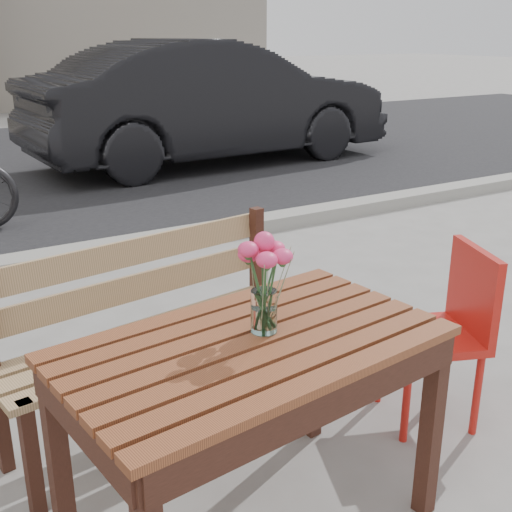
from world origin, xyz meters
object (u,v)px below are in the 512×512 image
Objects in this scene: red_chair at (448,323)px; main_table at (253,374)px; parked_car at (211,102)px; main_vase at (264,271)px.

main_table is at bearing -59.37° from red_chair.
parked_car is (1.92, 6.02, 0.33)m from red_chair.
main_vase is (-1.05, -0.15, 0.50)m from red_chair.
main_table is 3.82× the size of main_vase.
main_table is 1.14m from red_chair.
main_vase is at bearing 151.66° from parked_car.
parked_car is (3.04, 6.21, 0.17)m from main_table.
red_chair is 1.17m from main_vase.
red_chair is at bearing 8.31° from main_vase.
main_vase reaches higher than red_chair.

